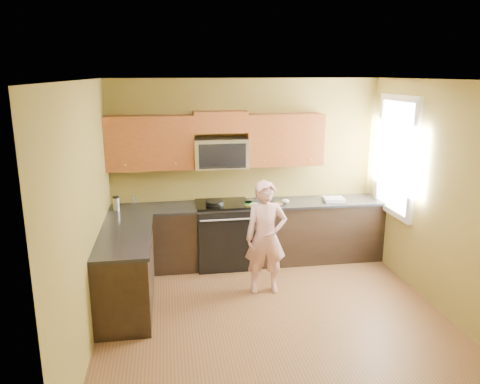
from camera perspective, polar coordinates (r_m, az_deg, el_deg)
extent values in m
plane|color=brown|center=(5.63, 4.22, -15.15)|extent=(4.00, 4.00, 0.00)
plane|color=white|center=(4.91, 4.81, 13.47)|extent=(4.00, 4.00, 0.00)
plane|color=olive|center=(7.01, 0.72, 2.65)|extent=(4.00, 0.00, 4.00)
plane|color=olive|center=(3.32, 12.65, -11.35)|extent=(4.00, 0.00, 4.00)
plane|color=olive|center=(5.05, -18.21, -2.75)|extent=(0.00, 4.00, 4.00)
plane|color=olive|center=(5.89, 23.78, -0.85)|extent=(0.00, 4.00, 4.00)
cube|color=black|center=(6.97, 1.11, -5.19)|extent=(4.00, 0.60, 0.88)
cube|color=black|center=(5.88, -13.69, -9.46)|extent=(0.60, 1.60, 0.88)
cube|color=black|center=(6.82, 1.15, -1.58)|extent=(4.00, 0.62, 0.04)
cube|color=black|center=(5.71, -13.86, -5.22)|extent=(0.62, 1.60, 0.04)
cube|color=brown|center=(6.68, -2.44, 8.57)|extent=(0.76, 0.33, 0.30)
imported|color=#EC7682|center=(5.99, 3.17, -5.56)|extent=(0.55, 0.38, 1.47)
cube|color=#B27F47|center=(6.83, 4.78, -1.36)|extent=(0.12, 0.12, 0.01)
ellipsoid|color=silver|center=(6.64, 1.86, -1.59)|extent=(0.13, 0.14, 0.06)
ellipsoid|color=silver|center=(6.85, 5.53, -1.12)|extent=(0.12, 0.13, 0.07)
cube|color=white|center=(7.09, 11.35, -0.88)|extent=(0.32, 0.27, 0.05)
cylinder|color=silver|center=(6.94, -12.82, -0.99)|extent=(0.08, 0.08, 0.12)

